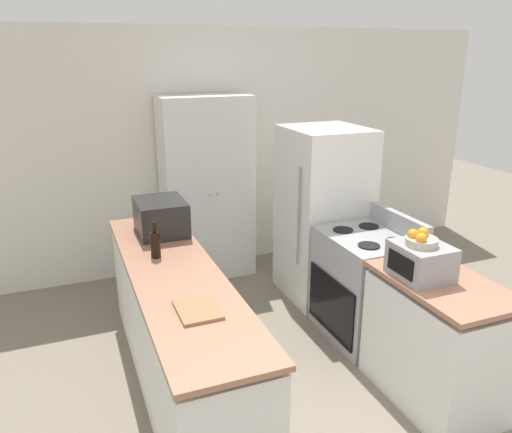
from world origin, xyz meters
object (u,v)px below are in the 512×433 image
object	(u,v)px
toaster_oven	(421,261)
fruit_bowl	(421,239)
stove	(365,285)
refrigerator	(323,214)
wine_bottle	(155,244)
pantry_cabinet	(207,189)
microwave	(161,217)

from	to	relation	value
toaster_oven	fruit_bowl	distance (m)	0.16
stove	refrigerator	xyz separation A→B (m)	(0.04, 0.83, 0.38)
toaster_oven	fruit_bowl	xyz separation A→B (m)	(-0.02, 0.00, 0.16)
toaster_oven	wine_bottle	bearing A→B (deg)	147.86
pantry_cabinet	microwave	size ratio (longest dim) A/B	4.06
toaster_oven	fruit_bowl	world-z (taller)	fruit_bowl
fruit_bowl	stove	bearing A→B (deg)	79.14
pantry_cabinet	refrigerator	bearing A→B (deg)	-44.50
microwave	toaster_oven	world-z (taller)	microwave
stove	toaster_oven	bearing A→B (deg)	-99.39
wine_bottle	fruit_bowl	xyz separation A→B (m)	(1.56, -0.99, 0.17)
pantry_cabinet	refrigerator	distance (m)	1.28
stove	microwave	bearing A→B (deg)	155.56
refrigerator	microwave	world-z (taller)	refrigerator
stove	refrigerator	bearing A→B (deg)	87.48
toaster_oven	microwave	bearing A→B (deg)	133.76
stove	pantry_cabinet	bearing A→B (deg)	116.87
pantry_cabinet	microwave	world-z (taller)	pantry_cabinet
stove	wine_bottle	world-z (taller)	wine_bottle
pantry_cabinet	toaster_oven	distance (m)	2.61
pantry_cabinet	fruit_bowl	bearing A→B (deg)	-73.93
microwave	fruit_bowl	size ratio (longest dim) A/B	2.27
pantry_cabinet	stove	bearing A→B (deg)	-63.13
wine_bottle	toaster_oven	size ratio (longest dim) A/B	0.75
refrigerator	toaster_oven	xyz separation A→B (m)	(-0.17, -1.61, 0.18)
stove	refrigerator	distance (m)	0.91
refrigerator	fruit_bowl	size ratio (longest dim) A/B	8.03
pantry_cabinet	fruit_bowl	size ratio (longest dim) A/B	9.22
pantry_cabinet	microwave	distance (m)	1.23
refrigerator	toaster_oven	bearing A→B (deg)	-95.88
refrigerator	toaster_oven	distance (m)	1.63
wine_bottle	stove	bearing A→B (deg)	-6.89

